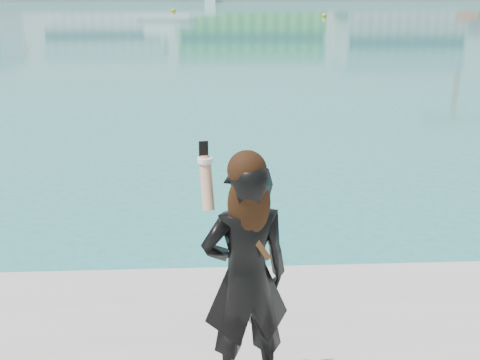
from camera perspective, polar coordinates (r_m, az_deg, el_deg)
name	(u,v)px	position (r m, az deg, el deg)	size (l,w,h in m)	color
buoy_near	(324,17)	(63.74, 8.00, 15.05)	(0.50, 0.50, 0.50)	#DBA90B
buoy_far	(173,12)	(74.80, -6.33, 15.56)	(0.50, 0.50, 0.50)	#DBA90B
woman	(246,271)	(3.80, 0.55, -8.62)	(0.62, 0.47, 1.63)	black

